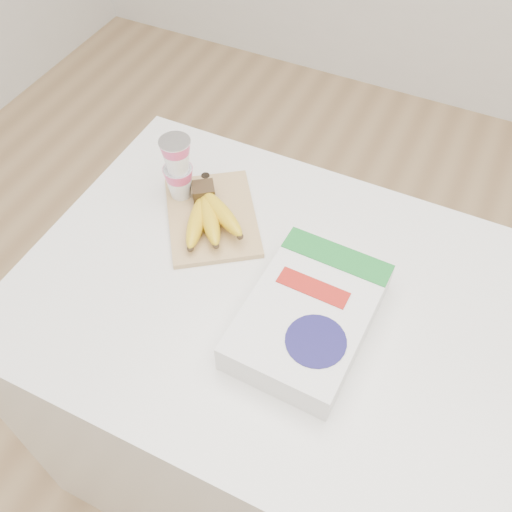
{
  "coord_description": "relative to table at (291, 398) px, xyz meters",
  "views": [
    {
      "loc": [
        0.19,
        -0.6,
        1.77
      ],
      "look_at": [
        -0.12,
        0.04,
        0.89
      ],
      "focal_mm": 40.0,
      "sensor_mm": 36.0,
      "label": 1
    }
  ],
  "objects": [
    {
      "name": "table",
      "position": [
        0.0,
        0.0,
        0.0
      ],
      "size": [
        1.13,
        0.75,
        0.85
      ],
      "primitive_type": "cube",
      "color": "white",
      "rests_on": "ground"
    },
    {
      "name": "yogurt_stack",
      "position": [
        -0.35,
        0.15,
        0.52
      ],
      "size": [
        0.07,
        0.07,
        0.16
      ],
      "color": "white",
      "rests_on": "cutting_board"
    },
    {
      "name": "cutting_board",
      "position": [
        -0.26,
        0.12,
        0.43
      ],
      "size": [
        0.3,
        0.32,
        0.01
      ],
      "primitive_type": "cube",
      "rotation": [
        0.0,
        0.0,
        0.61
      ],
      "color": "tan",
      "rests_on": "table"
    },
    {
      "name": "room",
      "position": [
        0.0,
        0.0,
        0.93
      ],
      "size": [
        4.0,
        4.0,
        4.0
      ],
      "color": "tan",
      "rests_on": "ground"
    },
    {
      "name": "bananas",
      "position": [
        -0.26,
        0.1,
        0.46
      ],
      "size": [
        0.18,
        0.19,
        0.06
      ],
      "color": "#382816",
      "rests_on": "cutting_board"
    },
    {
      "name": "cereal_box",
      "position": [
        0.03,
        -0.04,
        0.46
      ],
      "size": [
        0.22,
        0.32,
        0.07
      ],
      "rotation": [
        0.0,
        0.0,
        -0.03
      ],
      "color": "white",
      "rests_on": "table"
    }
  ]
}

